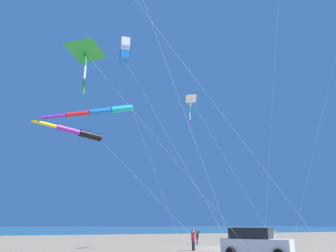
% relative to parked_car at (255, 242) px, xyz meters
% --- Properties ---
extents(ground_plane, '(600.00, 600.00, 0.00)m').
position_rel_parked_car_xyz_m(ground_plane, '(-8.67, 2.29, -0.95)').
color(ground_plane, gray).
extents(ocean_water_strip, '(240.00, 600.00, 0.01)m').
position_rel_parked_car_xyz_m(ocean_water_strip, '(-173.67, 2.29, -0.95)').
color(ocean_water_strip, '#285B7A').
rests_on(ocean_water_strip, ground_plane).
extents(parked_car, '(4.53, 4.10, 1.85)m').
position_rel_parked_car_xyz_m(parked_car, '(0.00, 0.00, 0.00)').
color(parked_car, silver).
rests_on(parked_car, ground_plane).
extents(person_adult_flyer, '(0.56, 0.62, 1.74)m').
position_rel_parked_car_xyz_m(person_adult_flyer, '(-5.26, 3.92, -0.01)').
color(person_adult_flyer, gold).
rests_on(person_adult_flyer, ground_plane).
extents(person_child_green_jacket, '(0.46, 0.52, 1.47)m').
position_rel_parked_car_xyz_m(person_child_green_jacket, '(-7.90, 8.23, -0.15)').
color(person_child_green_jacket, '#B72833').
rests_on(person_child_green_jacket, ground_plane).
extents(person_child_grey_jacket, '(0.51, 0.40, 1.72)m').
position_rel_parked_car_xyz_m(person_child_grey_jacket, '(-7.01, -0.90, -0.01)').
color(person_child_grey_jacket, '#232328').
rests_on(person_child_grey_jacket, ground_plane).
extents(person_bystander_far, '(0.50, 0.46, 1.40)m').
position_rel_parked_car_xyz_m(person_bystander_far, '(-14.36, 3.37, -0.19)').
color(person_bystander_far, '#8E6B9E').
rests_on(person_bystander_far, ground_plane).
extents(kite_delta_striped_overhead, '(3.13, 12.33, 13.85)m').
position_rel_parked_car_xyz_m(kite_delta_striped_overhead, '(-1.71, -11.52, 12.23)').
color(kite_delta_striped_overhead, green).
rests_on(kite_delta_striped_overhead, ground_plane).
extents(kite_delta_red_high_left, '(2.15, 8.42, 13.79)m').
position_rel_parked_car_xyz_m(kite_delta_red_high_left, '(-6.77, -0.99, 12.41)').
color(kite_delta_red_high_left, white).
rests_on(kite_delta_red_high_left, ground_plane).
extents(kite_windsock_small_distant, '(5.83, 13.18, 10.97)m').
position_rel_parked_car_xyz_m(kite_windsock_small_distant, '(-4.43, -9.59, 9.20)').
color(kite_windsock_small_distant, '#1EB7C6').
rests_on(kite_windsock_small_distant, ground_plane).
extents(kite_windsock_blue_topmost, '(4.96, 11.59, 8.71)m').
position_rel_parked_car_xyz_m(kite_windsock_blue_topmost, '(-4.69, -11.15, 7.42)').
color(kite_windsock_blue_topmost, black).
rests_on(kite_windsock_blue_topmost, ground_plane).
extents(kite_box_yellow_midlevel, '(7.60, 6.20, 18.00)m').
position_rel_parked_car_xyz_m(kite_box_yellow_midlevel, '(-6.36, -7.61, 15.99)').
color(kite_box_yellow_midlevel, white).
rests_on(kite_box_yellow_midlevel, ground_plane).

